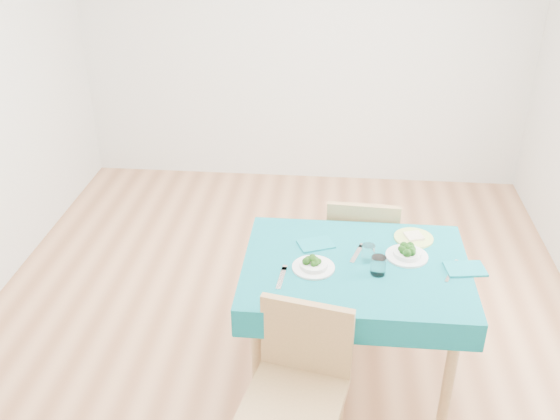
# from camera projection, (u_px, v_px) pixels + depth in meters

# --- Properties ---
(room_shell) EXTENTS (4.02, 4.52, 2.73)m
(room_shell) POSITION_uv_depth(u_px,v_px,m) (280.00, 131.00, 3.43)
(room_shell) COLOR #A36944
(room_shell) RESTS_ON ground
(table) EXTENTS (1.20, 0.91, 0.76)m
(table) POSITION_uv_depth(u_px,v_px,m) (352.00, 320.00, 3.52)
(table) COLOR #09606A
(table) RESTS_ON ground
(chair_near) EXTENTS (0.54, 0.58, 1.13)m
(chair_near) POSITION_uv_depth(u_px,v_px,m) (294.00, 379.00, 2.85)
(chair_near) COLOR #9E794A
(chair_near) RESTS_ON ground
(chair_far) EXTENTS (0.47, 0.51, 1.10)m
(chair_far) POSITION_uv_depth(u_px,v_px,m) (362.00, 231.00, 4.04)
(chair_far) COLOR #9E794A
(chair_far) RESTS_ON ground
(bowl_near) EXTENTS (0.23, 0.23, 0.07)m
(bowl_near) POSITION_uv_depth(u_px,v_px,m) (314.00, 263.00, 3.28)
(bowl_near) COLOR white
(bowl_near) RESTS_ON table
(bowl_far) EXTENTS (0.23, 0.23, 0.07)m
(bowl_far) POSITION_uv_depth(u_px,v_px,m) (407.00, 251.00, 3.38)
(bowl_far) COLOR white
(bowl_far) RESTS_ON table
(fork_near) EXTENTS (0.04, 0.20, 0.00)m
(fork_near) POSITION_uv_depth(u_px,v_px,m) (281.00, 278.00, 3.22)
(fork_near) COLOR silver
(fork_near) RESTS_ON table
(knife_near) EXTENTS (0.04, 0.19, 0.00)m
(knife_near) POSITION_uv_depth(u_px,v_px,m) (322.00, 269.00, 3.29)
(knife_near) COLOR silver
(knife_near) RESTS_ON table
(fork_far) EXTENTS (0.08, 0.19, 0.00)m
(fork_far) POSITION_uv_depth(u_px,v_px,m) (357.00, 254.00, 3.42)
(fork_far) COLOR silver
(fork_far) RESTS_ON table
(knife_far) EXTENTS (0.10, 0.22, 0.00)m
(knife_far) POSITION_uv_depth(u_px,v_px,m) (452.00, 271.00, 3.28)
(knife_far) COLOR silver
(knife_far) RESTS_ON table
(napkin_near) EXTENTS (0.23, 0.20, 0.01)m
(napkin_near) POSITION_uv_depth(u_px,v_px,m) (316.00, 244.00, 3.50)
(napkin_near) COLOR #0D6B75
(napkin_near) RESTS_ON table
(napkin_far) EXTENTS (0.22, 0.17, 0.01)m
(napkin_far) POSITION_uv_depth(u_px,v_px,m) (465.00, 269.00, 3.28)
(napkin_far) COLOR #0D6B75
(napkin_far) RESTS_ON table
(tumbler_center) EXTENTS (0.07, 0.07, 0.09)m
(tumbler_center) POSITION_uv_depth(u_px,v_px,m) (368.00, 253.00, 3.35)
(tumbler_center) COLOR white
(tumbler_center) RESTS_ON table
(tumbler_side) EXTENTS (0.08, 0.08, 0.10)m
(tumbler_side) POSITION_uv_depth(u_px,v_px,m) (378.00, 266.00, 3.23)
(tumbler_side) COLOR white
(tumbler_side) RESTS_ON table
(side_plate) EXTENTS (0.22, 0.22, 0.01)m
(side_plate) POSITION_uv_depth(u_px,v_px,m) (414.00, 238.00, 3.56)
(side_plate) COLOR #C0DB6B
(side_plate) RESTS_ON table
(bread_slice) EXTENTS (0.12, 0.12, 0.01)m
(bread_slice) POSITION_uv_depth(u_px,v_px,m) (414.00, 236.00, 3.56)
(bread_slice) COLOR beige
(bread_slice) RESTS_ON side_plate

